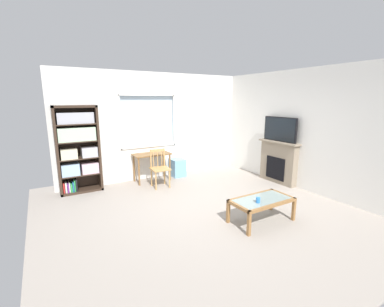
{
  "coord_description": "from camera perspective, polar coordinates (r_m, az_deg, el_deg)",
  "views": [
    {
      "loc": [
        -2.66,
        -3.93,
        2.08
      ],
      "look_at": [
        -0.07,
        0.44,
        1.01
      ],
      "focal_mm": 24.11,
      "sensor_mm": 36.0,
      "label": 1
    }
  ],
  "objects": [
    {
      "name": "coffee_table",
      "position": [
        4.64,
        15.18,
        -10.33
      ],
      "size": [
        1.09,
        0.56,
        0.41
      ],
      "color": "#8C9E99",
      "rests_on": "ground"
    },
    {
      "name": "fireplace",
      "position": [
        6.85,
        18.51,
        -1.75
      ],
      "size": [
        0.26,
        1.13,
        1.06
      ],
      "color": "gray",
      "rests_on": "ground"
    },
    {
      "name": "wall_back_with_window",
      "position": [
        6.98,
        -7.87,
        5.92
      ],
      "size": [
        5.04,
        0.15,
        2.76
      ],
      "color": "silver",
      "rests_on": "ground"
    },
    {
      "name": "plastic_drawer_unit",
      "position": [
        7.11,
        -3.24,
        -3.11
      ],
      "size": [
        0.35,
        0.4,
        0.48
      ],
      "primitive_type": "cube",
      "color": "#72ADDB",
      "rests_on": "ground"
    },
    {
      "name": "bookshelf",
      "position": [
        6.28,
        -23.99,
        1.3
      ],
      "size": [
        0.9,
        0.38,
        1.95
      ],
      "color": "#38281E",
      "rests_on": "ground"
    },
    {
      "name": "tv",
      "position": [
        6.7,
        18.87,
        5.1
      ],
      "size": [
        0.06,
        0.96,
        0.6
      ],
      "color": "black",
      "rests_on": "fireplace"
    },
    {
      "name": "wooden_chair",
      "position": [
        6.24,
        -7.18,
        -3.18
      ],
      "size": [
        0.44,
        0.42,
        0.9
      ],
      "color": "tan",
      "rests_on": "ground"
    },
    {
      "name": "ground",
      "position": [
        5.19,
        3.19,
        -11.84
      ],
      "size": [
        6.04,
        5.93,
        0.02
      ],
      "primitive_type": "cube",
      "color": "#9E9389"
    },
    {
      "name": "wall_right",
      "position": [
        6.59,
        22.42,
        4.94
      ],
      "size": [
        0.12,
        5.13,
        2.76
      ],
      "primitive_type": "cube",
      "color": "silver",
      "rests_on": "ground"
    },
    {
      "name": "desk_under_window",
      "position": [
        6.67,
        -8.89,
        -1.01
      ],
      "size": [
        0.93,
        0.48,
        0.72
      ],
      "color": "brown",
      "rests_on": "ground"
    },
    {
      "name": "sippy_cup",
      "position": [
        4.43,
        14.41,
        -9.93
      ],
      "size": [
        0.07,
        0.07,
        0.09
      ],
      "primitive_type": "cylinder",
      "color": "#337FD6",
      "rests_on": "coffee_table"
    }
  ]
}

